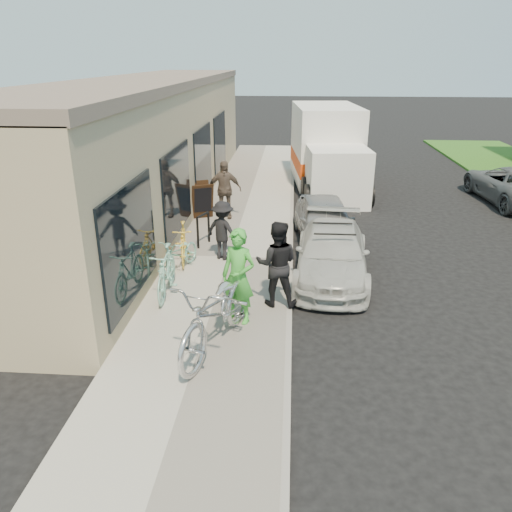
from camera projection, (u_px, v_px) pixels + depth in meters
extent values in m
plane|color=black|center=(312.00, 323.00, 9.79)|extent=(120.00, 120.00, 0.00)
cube|color=#A5A094|center=(229.00, 259.00, 12.67)|extent=(3.00, 34.00, 0.15)
cube|color=gray|center=(290.00, 261.00, 12.57)|extent=(0.12, 34.00, 0.13)
cube|color=tan|center=(151.00, 148.00, 16.80)|extent=(3.50, 20.00, 4.00)
cube|color=#726256|center=(146.00, 82.00, 16.02)|extent=(3.60, 20.00, 0.25)
cube|color=black|center=(131.00, 243.00, 9.43)|extent=(0.06, 3.00, 2.20)
cube|color=black|center=(177.00, 190.00, 13.13)|extent=(0.06, 3.00, 2.20)
cube|color=black|center=(203.00, 160.00, 16.83)|extent=(0.06, 3.00, 2.20)
cube|color=black|center=(220.00, 142.00, 20.53)|extent=(0.06, 3.00, 2.20)
cylinder|color=black|center=(198.00, 233.00, 13.05)|extent=(0.06, 0.06, 0.84)
cylinder|color=black|center=(209.00, 227.00, 13.52)|extent=(0.06, 0.06, 0.84)
cylinder|color=black|center=(203.00, 215.00, 13.13)|extent=(0.26, 0.54, 0.06)
cube|color=black|center=(203.00, 201.00, 15.38)|extent=(0.72, 0.53, 1.10)
cube|color=black|center=(199.00, 198.00, 15.73)|extent=(0.72, 0.53, 1.10)
cube|color=black|center=(203.00, 200.00, 15.33)|extent=(0.56, 0.39, 0.79)
imported|color=#BBBBB7|center=(332.00, 253.00, 11.68)|extent=(1.95, 4.18, 1.18)
cylinder|color=black|center=(335.00, 235.00, 11.04)|extent=(0.93, 0.04, 0.04)
cylinder|color=black|center=(332.00, 224.00, 11.77)|extent=(0.93, 0.04, 0.04)
imported|color=#96969B|center=(325.00, 220.00, 13.86)|extent=(1.79, 3.82, 1.26)
cube|color=white|center=(337.00, 176.00, 17.38)|extent=(2.24, 2.24, 1.96)
cube|color=black|center=(338.00, 165.00, 17.23)|extent=(1.90, 0.23, 0.93)
cube|color=white|center=(325.00, 144.00, 20.02)|extent=(2.75, 4.52, 2.99)
cube|color=#DB3F0C|center=(324.00, 161.00, 20.27)|extent=(2.77, 4.55, 0.57)
cylinder|color=black|center=(309.00, 196.00, 17.10)|extent=(0.33, 0.84, 0.82)
cylinder|color=black|center=(369.00, 196.00, 17.13)|extent=(0.33, 0.84, 0.82)
cylinder|color=black|center=(305.00, 188.00, 18.15)|extent=(0.33, 0.84, 0.82)
cylinder|color=black|center=(362.00, 188.00, 18.18)|extent=(0.33, 0.84, 0.82)
cylinder|color=black|center=(295.00, 166.00, 21.78)|extent=(0.33, 0.84, 0.82)
cylinder|color=black|center=(342.00, 166.00, 21.81)|extent=(0.33, 0.84, 0.82)
imported|color=silver|center=(218.00, 312.00, 8.46)|extent=(1.65, 2.80, 1.39)
imported|color=green|center=(239.00, 276.00, 9.27)|extent=(0.79, 0.67, 1.84)
imported|color=black|center=(277.00, 264.00, 9.93)|extent=(0.88, 0.69, 1.77)
imported|color=#89CDB5|center=(166.00, 271.00, 10.49)|extent=(0.55, 1.74, 1.03)
imported|color=#89CDB5|center=(180.00, 254.00, 11.70)|extent=(1.01, 1.65, 0.82)
imported|color=yellow|center=(183.00, 243.00, 12.20)|extent=(0.71, 1.63, 0.95)
imported|color=black|center=(223.00, 230.00, 12.26)|extent=(1.10, 0.93, 1.48)
imported|color=brown|center=(224.00, 190.00, 15.38)|extent=(1.11, 0.59, 1.80)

